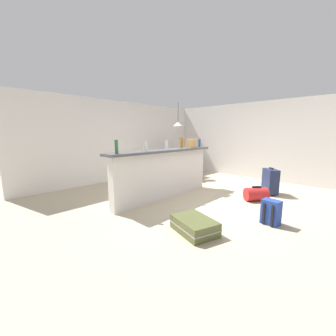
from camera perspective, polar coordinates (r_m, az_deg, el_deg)
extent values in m
cube|color=#BCAD8E|center=(5.13, 8.33, -8.01)|extent=(13.00, 13.00, 0.05)
cube|color=silver|center=(7.12, -11.81, 7.23)|extent=(6.60, 0.10, 2.50)
cube|color=silver|center=(7.71, 20.28, 7.01)|extent=(0.10, 6.00, 2.50)
cube|color=silver|center=(4.89, -1.01, -1.93)|extent=(2.80, 0.20, 1.09)
cube|color=#4C4C51|center=(4.81, -1.03, 4.71)|extent=(2.96, 0.40, 0.05)
cylinder|color=#2D6B38|center=(3.93, -13.80, 5.58)|extent=(0.06, 0.06, 0.26)
cylinder|color=silver|center=(4.39, -6.11, 5.86)|extent=(0.07, 0.07, 0.20)
cylinder|color=silver|center=(4.73, -0.38, 6.24)|extent=(0.06, 0.06, 0.21)
cylinder|color=#9E661E|center=(5.30, 3.71, 6.83)|extent=(0.07, 0.07, 0.26)
cylinder|color=#284C89|center=(5.69, 8.51, 6.70)|extent=(0.07, 0.07, 0.21)
cube|color=tan|center=(5.45, 6.38, 6.66)|extent=(0.26, 0.18, 0.22)
cube|color=#4C331E|center=(7.22, 2.97, 3.23)|extent=(1.10, 0.80, 0.04)
cylinder|color=#4C331E|center=(6.69, 2.35, -0.48)|extent=(0.06, 0.06, 0.70)
cylinder|color=#4C331E|center=(7.44, 7.41, 0.47)|extent=(0.06, 0.06, 0.70)
cylinder|color=#4C331E|center=(7.15, -1.70, 0.19)|extent=(0.06, 0.06, 0.70)
cylinder|color=#4C331E|center=(7.86, 3.44, 1.02)|extent=(0.06, 0.06, 0.70)
cube|color=black|center=(6.80, 6.73, 0.32)|extent=(0.45, 0.45, 0.04)
cube|color=black|center=(6.86, 5.47, 2.61)|extent=(0.40, 0.09, 0.48)
cylinder|color=black|center=(6.63, 7.18, -1.92)|extent=(0.04, 0.04, 0.41)
cylinder|color=black|center=(6.90, 8.51, -1.49)|extent=(0.04, 0.04, 0.41)
cylinder|color=black|center=(6.79, 4.84, -1.60)|extent=(0.04, 0.04, 0.41)
cylinder|color=black|center=(7.06, 6.23, -1.19)|extent=(0.04, 0.04, 0.41)
cylinder|color=black|center=(7.23, 2.76, 14.79)|extent=(0.01, 0.01, 0.65)
cone|color=white|center=(7.20, 2.74, 11.82)|extent=(0.34, 0.34, 0.14)
sphere|color=white|center=(7.20, 2.73, 11.19)|extent=(0.07, 0.07, 0.07)
cube|color=#51562D|center=(3.37, 7.17, -15.18)|extent=(0.66, 0.79, 0.22)
cube|color=gray|center=(3.37, 7.17, -15.18)|extent=(0.67, 0.81, 0.02)
cube|color=#2D2D33|center=(3.68, 3.36, -12.91)|extent=(0.21, 0.19, 0.02)
cylinder|color=red|center=(5.15, 22.76, -6.58)|extent=(0.56, 0.54, 0.30)
cube|color=black|center=(5.11, 22.88, -4.74)|extent=(0.17, 0.15, 0.04)
cube|color=#233D93|center=(3.96, 26.12, -10.72)|extent=(0.21, 0.30, 0.42)
cube|color=navy|center=(4.08, 26.72, -11.27)|extent=(0.09, 0.23, 0.19)
cube|color=black|center=(3.86, 26.41, -11.63)|extent=(0.03, 0.04, 0.36)
cube|color=black|center=(3.91, 24.52, -11.19)|extent=(0.03, 0.04, 0.36)
cube|color=#1E284C|center=(5.80, 25.98, -3.21)|extent=(0.48, 0.48, 0.60)
cylinder|color=black|center=(6.04, 25.00, -5.60)|extent=(0.06, 0.06, 0.06)
cylinder|color=black|center=(5.71, 26.57, -6.56)|extent=(0.06, 0.06, 0.06)
cube|color=#232328|center=(5.75, 26.21, -0.10)|extent=(0.13, 0.13, 0.04)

